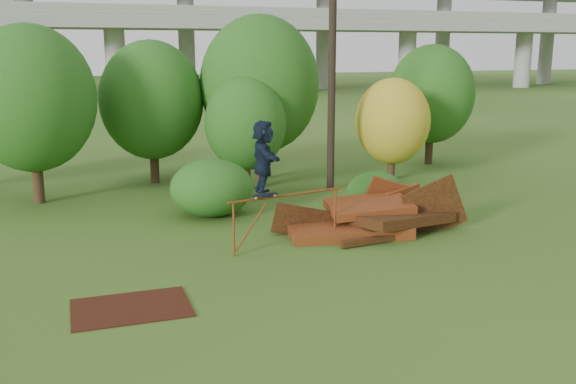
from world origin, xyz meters
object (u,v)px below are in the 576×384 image
object	(u,v)px
scrap_pile	(370,219)
utility_pole	(332,43)
flat_plate	(131,308)
skater	(263,158)

from	to	relation	value
scrap_pile	utility_pole	xyz separation A→B (m)	(1.18, 5.63, 5.04)
flat_plate	skater	bearing A→B (deg)	36.47
skater	utility_pole	bearing A→B (deg)	-27.97
scrap_pile	utility_pole	distance (m)	7.65
utility_pole	flat_plate	bearing A→B (deg)	-132.64
utility_pole	skater	bearing A→B (deg)	-126.20
scrap_pile	flat_plate	world-z (taller)	scrap_pile
flat_plate	utility_pole	size ratio (longest dim) A/B	0.22
skater	flat_plate	xyz separation A→B (m)	(-3.75, -2.77, -2.49)
skater	flat_plate	bearing A→B (deg)	134.69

